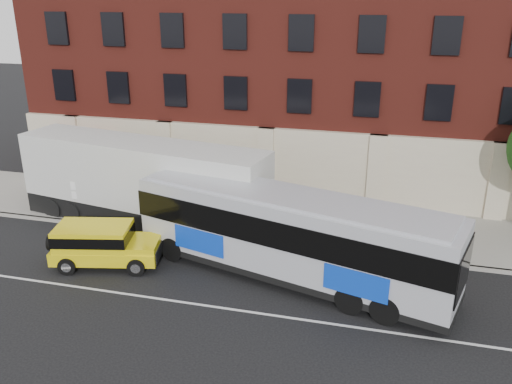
% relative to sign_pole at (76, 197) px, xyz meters
% --- Properties ---
extents(ground, '(120.00, 120.00, 0.00)m').
position_rel_sign_pole_xyz_m(ground, '(8.50, -6.15, -1.45)').
color(ground, black).
rests_on(ground, ground).
extents(sidewalk, '(60.00, 6.00, 0.15)m').
position_rel_sign_pole_xyz_m(sidewalk, '(8.50, 2.85, -1.38)').
color(sidewalk, gray).
rests_on(sidewalk, ground).
extents(kerb, '(60.00, 0.25, 0.15)m').
position_rel_sign_pole_xyz_m(kerb, '(8.50, -0.15, -1.38)').
color(kerb, gray).
rests_on(kerb, ground).
extents(lane_line, '(60.00, 0.12, 0.01)m').
position_rel_sign_pole_xyz_m(lane_line, '(8.50, -5.65, -1.45)').
color(lane_line, silver).
rests_on(lane_line, ground).
extents(building, '(30.00, 12.10, 15.00)m').
position_rel_sign_pole_xyz_m(building, '(8.49, 10.77, 6.13)').
color(building, maroon).
rests_on(building, sidewalk).
extents(sign_pole, '(0.30, 0.20, 2.50)m').
position_rel_sign_pole_xyz_m(sign_pole, '(0.00, 0.00, 0.00)').
color(sign_pole, slate).
rests_on(sign_pole, ground).
extents(city_bus, '(13.64, 6.36, 3.66)m').
position_rel_sign_pole_xyz_m(city_bus, '(11.51, -2.73, 0.57)').
color(city_bus, '#A7A9B1').
rests_on(city_bus, ground).
extents(yellow_suv, '(4.91, 2.85, 1.83)m').
position_rel_sign_pole_xyz_m(yellow_suv, '(3.45, -3.66, -0.40)').
color(yellow_suv, yellow).
rests_on(yellow_suv, ground).
extents(shipping_container, '(13.27, 4.87, 4.34)m').
position_rel_sign_pole_xyz_m(shipping_container, '(3.41, 0.65, 0.69)').
color(shipping_container, black).
rests_on(shipping_container, ground).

